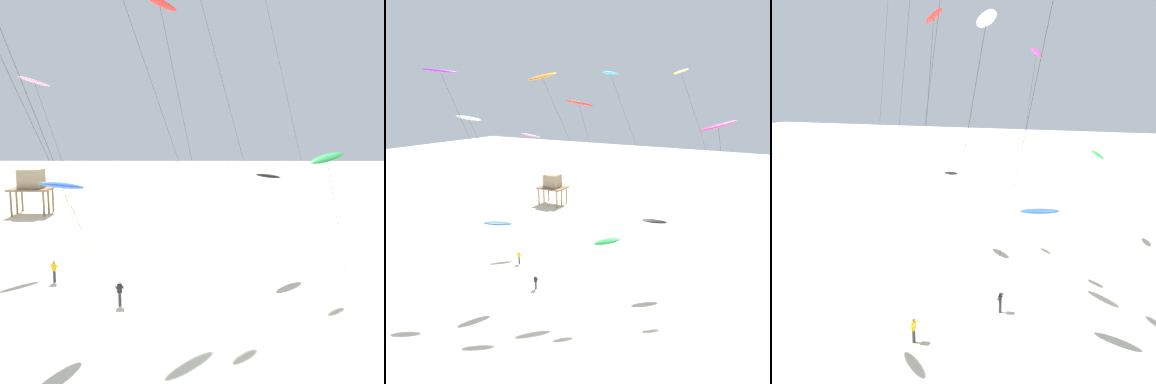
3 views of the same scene
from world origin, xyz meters
TOP-DOWN VIEW (x-y plane):
  - ground_plane at (0.00, 0.00)m, footprint 260.00×260.00m
  - kite_orange at (-4.97, 6.49)m, footprint 8.97×8.16m
  - kite_blue at (-6.44, -0.13)m, footprint 2.96×3.15m
  - kite_yellow at (7.34, 16.85)m, footprint 9.00×8.23m
  - kite_white at (-11.61, 1.81)m, footprint 7.25×6.21m
  - kite_black at (6.94, 10.63)m, footprint 3.25×2.87m
  - kite_cyan at (0.89, 11.49)m, footprint 8.43×7.56m
  - kite_purple at (-10.98, -1.90)m, footprint 7.61×7.10m
  - kite_pink at (-13.78, 15.56)m, footprint 5.02×4.45m
  - kite_magenta at (13.76, 4.25)m, footprint 4.55×3.69m
  - kite_green at (7.35, -2.50)m, footprint 4.11×3.53m
  - kite_red at (-1.65, 8.64)m, footprint 5.62×5.04m
  - kite_flyer_nearest at (-4.03, 2.82)m, footprint 0.58×0.56m
  - kite_flyer_middle at (-9.77, 6.89)m, footprint 0.59×0.57m
  - stilt_house at (-21.49, 32.06)m, footprint 5.49×4.40m

SIDE VIEW (x-z plane):
  - ground_plane at x=0.00m, z-range 0.00..0.00m
  - kite_flyer_nearest at x=-4.03m, z-range 0.06..1.73m
  - kite_flyer_middle at x=-9.77m, z-range 0.06..1.73m
  - stilt_house at x=-21.49m, z-range 1.33..7.53m
  - kite_black at x=6.94m, z-range 3.62..11.72m
  - kite_blue at x=-6.44m, z-range 3.91..12.76m
  - kite_green at x=7.35m, z-range 4.72..15.18m
  - kite_pink at x=-13.78m, z-range 7.53..23.85m
  - kite_magenta at x=13.76m, z-range 8.99..28.47m
  - kite_white at x=-11.61m, z-range 9.14..28.52m
  - kite_red at x=-1.65m, z-range 9.81..30.89m
  - kite_orange at x=-4.97m, z-range 11.14..35.13m
  - kite_cyan at x=0.89m, z-range 11.22..35.24m
  - kite_yellow at x=7.34m, z-range 11.14..35.64m
  - kite_purple at x=-10.98m, z-range 11.48..35.42m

